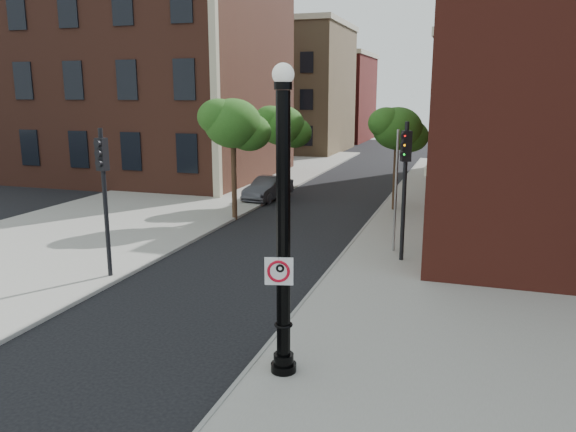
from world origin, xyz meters
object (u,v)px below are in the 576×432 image
(traffic_signal_right, at_px, (405,169))
(lamppost, at_px, (283,241))
(parked_car, at_px, (268,188))
(no_parking_sign, at_px, (279,271))
(traffic_signal_left, at_px, (103,179))

(traffic_signal_right, bearing_deg, lamppost, -122.31)
(parked_car, bearing_deg, no_parking_sign, -62.44)
(lamppost, distance_m, no_parking_sign, 0.61)
(traffic_signal_left, xyz_separation_m, traffic_signal_right, (8.59, 4.61, 0.07))
(traffic_signal_left, distance_m, traffic_signal_right, 9.75)
(parked_car, bearing_deg, traffic_signal_right, -42.00)
(lamppost, xyz_separation_m, traffic_signal_left, (-7.23, 4.23, 0.28))
(no_parking_sign, height_order, traffic_signal_right, traffic_signal_right)
(traffic_signal_left, bearing_deg, lamppost, -24.48)
(parked_car, xyz_separation_m, traffic_signal_left, (-0.15, -14.28, 2.58))
(lamppost, relative_size, no_parking_sign, 11.11)
(lamppost, distance_m, parked_car, 19.95)
(parked_car, bearing_deg, traffic_signal_left, -83.72)
(no_parking_sign, xyz_separation_m, parked_car, (-7.05, 18.67, -1.71))
(no_parking_sign, relative_size, parked_car, 0.15)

